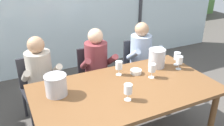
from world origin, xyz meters
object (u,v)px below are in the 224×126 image
person_beige_jumper (42,77)px  wine_glass_center_pour (152,68)px  wine_glass_near_bucket (128,90)px  ice_bucket_secondary (56,85)px  person_maroon_top (98,66)px  tasting_bowl (136,72)px  wine_glass_by_left_taster (177,57)px  dining_table (126,93)px  chair_near_curtain (38,84)px  person_pale_blue_shirt (143,57)px  chair_center (138,63)px  wine_glass_spare_empty (179,60)px  wine_glass_by_right_taster (119,66)px  chair_left_of_center (94,73)px  ice_bucket_primary (157,58)px

person_beige_jumper → wine_glass_center_pour: bearing=-36.8°
wine_glass_near_bucket → ice_bucket_secondary: bearing=146.2°
person_maroon_top → tasting_bowl: 0.64m
wine_glass_by_left_taster → wine_glass_center_pour: (-0.50, -0.15, 0.00)m
dining_table → chair_near_curtain: bearing=129.2°
person_beige_jumper → person_pale_blue_shirt: bearing=-3.6°
chair_center → wine_glass_by_left_taster: (0.12, -0.74, 0.38)m
person_maroon_top → wine_glass_near_bucket: (-0.12, -1.04, 0.20)m
wine_glass_spare_empty → wine_glass_center_pour: bearing=-174.8°
chair_near_curtain → wine_glass_spare_empty: 1.88m
chair_near_curtain → wine_glass_by_right_taster: bearing=-44.6°
ice_bucket_secondary → wine_glass_by_right_taster: bearing=8.5°
dining_table → chair_left_of_center: bearing=90.1°
wine_glass_by_right_taster → ice_bucket_primary: bearing=-0.8°
chair_center → wine_glass_spare_empty: wine_glass_spare_empty is taller
chair_center → chair_left_of_center: bearing=-174.2°
tasting_bowl → wine_glass_spare_empty: wine_glass_spare_empty is taller
wine_glass_near_bucket → wine_glass_spare_empty: bearing=19.9°
chair_near_curtain → tasting_bowl: bearing=-41.3°
wine_glass_spare_empty → person_maroon_top: bearing=138.8°
dining_table → wine_glass_by_right_taster: wine_glass_by_right_taster is taller
chair_center → wine_glass_spare_empty: bearing=-80.8°
ice_bucket_primary → wine_glass_by_left_taster: 0.28m
wine_glass_by_left_taster → wine_glass_by_right_taster: same height
person_beige_jumper → ice_bucket_secondary: 0.67m
tasting_bowl → chair_left_of_center: bearing=111.0°
dining_table → wine_glass_by_left_taster: (0.88, 0.23, 0.19)m
wine_glass_by_left_taster → wine_glass_near_bucket: bearing=-155.6°
wine_glass_near_bucket → wine_glass_center_pour: (0.49, 0.29, 0.00)m
chair_near_curtain → ice_bucket_primary: 1.61m
dining_table → wine_glass_by_right_taster: (0.07, 0.31, 0.19)m
wine_glass_by_right_taster → tasting_bowl: bearing=-17.4°
person_beige_jumper → wine_glass_by_right_taster: bearing=-35.5°
ice_bucket_secondary → dining_table: bearing=-14.8°
person_pale_blue_shirt → ice_bucket_secondary: 1.61m
person_maroon_top → wine_glass_by_right_taster: size_ratio=6.84×
chair_left_of_center → tasting_bowl: size_ratio=6.44×
chair_left_of_center → wine_glass_by_left_taster: size_ratio=5.01×
person_beige_jumper → ice_bucket_primary: (1.37, -0.52, 0.21)m
person_beige_jumper → chair_left_of_center: bearing=6.4°
ice_bucket_primary → tasting_bowl: bearing=-170.6°
ice_bucket_secondary → wine_glass_near_bucket: ice_bucket_secondary is taller
ice_bucket_primary → wine_glass_near_bucket: ice_bucket_primary is taller
chair_center → person_beige_jumper: bearing=-169.4°
wine_glass_spare_empty → chair_left_of_center: bearing=134.4°
person_beige_jumper → wine_glass_by_left_taster: 1.76m
person_maroon_top → ice_bucket_primary: person_maroon_top is taller
person_pale_blue_shirt → ice_bucket_secondary: bearing=-153.7°
dining_table → chair_center: (0.76, 0.96, -0.18)m
chair_near_curtain → wine_glass_by_left_taster: bearing=-30.9°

